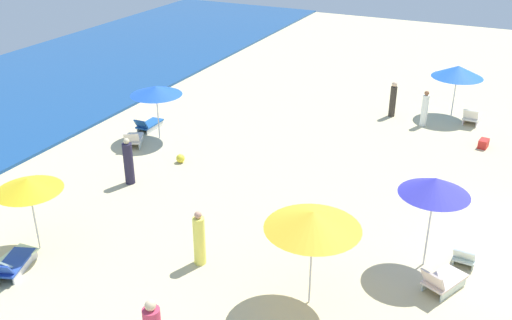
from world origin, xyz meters
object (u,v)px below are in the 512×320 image
(lounge_chair_2_0, at_px, (134,139))
(lounge_chair_2_1, at_px, (148,125))
(umbrella_1, at_px, (313,220))
(lounge_chair_4_0, at_px, (472,117))
(lounge_chair_3_0, at_px, (12,265))
(beachgoer_3, at_px, (393,100))
(umbrella_2, at_px, (156,90))
(umbrella_0, at_px, (435,186))
(beachgoer_2, at_px, (129,162))
(cooler_box_2, at_px, (484,143))
(lounge_chair_3_1, at_px, (11,260))
(beachgoer_4, at_px, (199,239))
(umbrella_3, at_px, (28,185))
(lounge_chair_0_0, at_px, (442,281))
(umbrella_4, at_px, (458,72))
(lounge_chair_0_1, at_px, (466,253))
(beach_ball_0, at_px, (180,158))
(beachgoer_1, at_px, (425,109))

(lounge_chair_2_0, relative_size, lounge_chair_2_1, 0.94)
(umbrella_1, xyz_separation_m, lounge_chair_4_0, (14.35, -2.10, -2.10))
(lounge_chair_4_0, bearing_deg, lounge_chair_2_1, 31.51)
(lounge_chair_3_0, height_order, beachgoer_3, beachgoer_3)
(umbrella_2, bearing_deg, lounge_chair_3_0, -169.99)
(umbrella_0, distance_m, beachgoer_2, 10.38)
(lounge_chair_2_0, relative_size, cooler_box_2, 2.66)
(lounge_chair_2_1, distance_m, lounge_chair_3_0, 10.28)
(lounge_chair_3_1, height_order, beachgoer_4, beachgoer_4)
(lounge_chair_3_0, distance_m, beachgoer_4, 5.06)
(lounge_chair_2_0, height_order, umbrella_3, umbrella_3)
(lounge_chair_3_0, distance_m, beachgoer_2, 5.66)
(lounge_chair_3_0, distance_m, lounge_chair_3_1, 0.25)
(umbrella_2, height_order, cooler_box_2, umbrella_2)
(umbrella_0, bearing_deg, beachgoer_3, 18.05)
(lounge_chair_0_0, bearing_deg, lounge_chair_4_0, -61.53)
(umbrella_2, bearing_deg, beachgoer_2, -160.45)
(beachgoer_2, xyz_separation_m, cooler_box_2, (8.56, -10.84, -0.62))
(beachgoer_3, bearing_deg, lounge_chair_0_0, -80.93)
(umbrella_2, xyz_separation_m, umbrella_4, (7.82, -10.48, 0.02))
(lounge_chair_0_1, relative_size, cooler_box_2, 2.67)
(lounge_chair_0_1, relative_size, beach_ball_0, 4.14)
(beachgoer_1, bearing_deg, lounge_chair_0_0, -108.48)
(lounge_chair_0_0, xyz_separation_m, lounge_chair_3_1, (-4.08, 10.73, -0.04))
(beachgoer_2, bearing_deg, beachgoer_3, 141.87)
(umbrella_0, relative_size, beachgoer_4, 1.63)
(lounge_chair_2_0, xyz_separation_m, cooler_box_2, (5.90, -12.64, -0.12))
(beachgoer_2, bearing_deg, beach_ball_0, 156.82)
(umbrella_3, xyz_separation_m, beachgoer_3, (14.86, -6.59, -1.29))
(lounge_chair_3_1, bearing_deg, beach_ball_0, -97.99)
(umbrella_3, relative_size, beachgoer_4, 1.38)
(lounge_chair_0_1, bearing_deg, beachgoer_1, -68.95)
(umbrella_1, xyz_separation_m, lounge_chair_2_1, (7.63, 10.23, -2.16))
(lounge_chair_3_0, relative_size, beachgoer_2, 0.93)
(lounge_chair_0_1, height_order, cooler_box_2, lounge_chair_0_1)
(umbrella_1, bearing_deg, cooler_box_2, -13.62)
(lounge_chair_2_1, relative_size, beachgoer_2, 0.85)
(lounge_chair_3_1, height_order, beachgoer_2, beachgoer_2)
(umbrella_1, xyz_separation_m, lounge_chair_2_0, (5.97, 9.76, -2.11))
(lounge_chair_2_1, bearing_deg, lounge_chair_0_0, 155.40)
(umbrella_3, height_order, beachgoer_2, umbrella_3)
(lounge_chair_3_0, bearing_deg, lounge_chair_2_0, -95.56)
(lounge_chair_4_0, bearing_deg, beach_ball_0, 46.37)
(beachgoer_1, relative_size, beach_ball_0, 4.82)
(lounge_chair_2_1, bearing_deg, beachgoer_2, 116.56)
(lounge_chair_0_0, height_order, beach_ball_0, lounge_chair_0_0)
(lounge_chair_0_1, bearing_deg, beachgoer_2, 4.75)
(umbrella_1, bearing_deg, umbrella_3, 98.14)
(umbrella_1, bearing_deg, umbrella_2, 52.70)
(lounge_chair_2_0, bearing_deg, beachgoer_1, -172.16)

